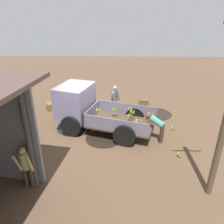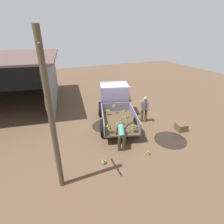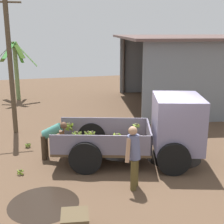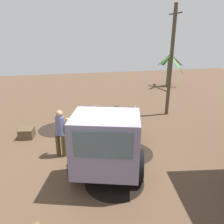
# 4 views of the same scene
# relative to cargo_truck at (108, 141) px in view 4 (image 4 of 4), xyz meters

# --- Properties ---
(ground) EXTENTS (36.00, 36.00, 0.00)m
(ground) POSITION_rel_cargo_truck_xyz_m (-0.12, -0.07, -1.08)
(ground) COLOR brown
(mud_patch_0) EXTENTS (1.62, 1.62, 0.01)m
(mud_patch_0) POSITION_rel_cargo_truck_xyz_m (-0.95, 1.03, -1.08)
(mud_patch_0) COLOR black
(mud_patch_0) RESTS_ON ground
(mud_patch_1) EXTENTS (1.72, 1.72, 0.01)m
(mud_patch_1) POSITION_rel_cargo_truck_xyz_m (0.51, 0.09, -1.08)
(mud_patch_1) COLOR black
(mud_patch_1) RESTS_ON ground
(mud_patch_2) EXTENTS (1.68, 1.68, 0.01)m
(mud_patch_2) POSITION_rel_cargo_truck_xyz_m (-3.66, -1.57, -1.08)
(mud_patch_2) COLOR black
(mud_patch_2) RESTS_ON ground
(cargo_truck) EXTENTS (4.74, 3.05, 2.07)m
(cargo_truck) POSITION_rel_cargo_truck_xyz_m (0.00, 0.00, 0.00)
(cargo_truck) COLOR #4C3926
(cargo_truck) RESTS_ON ground
(utility_pole) EXTENTS (1.13, 0.18, 5.39)m
(utility_pole) POSITION_rel_cargo_truck_xyz_m (-4.42, 4.11, 1.68)
(utility_pole) COLOR #4E402E
(utility_pole) RESTS_ON ground
(banana_palm_0) EXTENTS (2.72, 2.57, 2.50)m
(banana_palm_0) POSITION_rel_cargo_truck_xyz_m (-10.43, 7.17, 0.26)
(banana_palm_0) COLOR #3D5D2C
(banana_palm_0) RESTS_ON ground
(person_foreground_visitor) EXTENTS (0.54, 0.61, 1.67)m
(person_foreground_visitor) POSITION_rel_cargo_truck_xyz_m (-1.36, -1.37, -0.15)
(person_foreground_visitor) COLOR #504320
(person_foreground_visitor) RESTS_ON ground
(person_worker_loading) EXTENTS (0.85, 0.78, 1.22)m
(person_worker_loading) POSITION_rel_cargo_truck_xyz_m (-3.21, 1.09, -0.33)
(person_worker_loading) COLOR #39291C
(person_worker_loading) RESTS_ON ground
(banana_bunch_on_ground_0) EXTENTS (0.21, 0.20, 0.17)m
(banana_bunch_on_ground_0) POSITION_rel_cargo_truck_xyz_m (-4.20, 0.17, -0.99)
(banana_bunch_on_ground_0) COLOR brown
(banana_bunch_on_ground_0) RESTS_ON ground
(banana_bunch_on_ground_1) EXTENTS (0.21, 0.22, 0.17)m
(banana_bunch_on_ground_1) POSITION_rel_cargo_truck_xyz_m (-3.98, 2.27, -0.98)
(banana_bunch_on_ground_1) COLOR #4D4632
(banana_bunch_on_ground_1) RESTS_ON ground
(wooden_crate_0) EXTENTS (0.64, 0.64, 0.40)m
(wooden_crate_0) POSITION_rel_cargo_truck_xyz_m (-3.10, -2.78, -0.88)
(wooden_crate_0) COLOR brown
(wooden_crate_0) RESTS_ON ground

